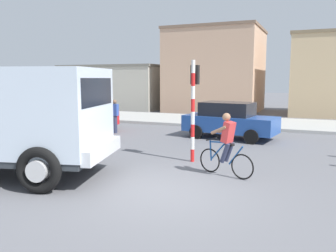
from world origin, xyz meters
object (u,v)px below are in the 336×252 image
Objects in this scene: traffic_light_pole at (194,97)px; car_white_mid at (77,114)px; cyclist at (226,145)px; pedestrian_near_kerb at (115,116)px; truck_foreground at (6,115)px; car_red_near at (229,120)px.

traffic_light_pole is 0.79× the size of car_white_mid.
pedestrian_near_kerb is at bearing 141.93° from cyclist.
traffic_light_pole is at bearing 40.88° from truck_foreground.
car_white_mid is at bearing -176.42° from car_red_near.
cyclist is 0.54× the size of traffic_light_pole.
car_white_mid is (-7.85, -0.49, 0.00)m from car_red_near.
truck_foreground is 5.42m from traffic_light_pole.
cyclist is at bearing -30.86° from car_white_mid.
car_red_near is at bearing 3.58° from car_white_mid.
truck_foreground is 8.59m from car_white_mid.
car_red_near is (4.19, 8.21, -0.85)m from truck_foreground.
traffic_light_pole reaches higher than car_red_near.
cyclist is at bearing -78.00° from car_red_near.
cyclist reaches higher than car_white_mid.
car_red_near is 7.87m from car_white_mid.
traffic_light_pole is 6.79m from pedestrian_near_kerb.
car_red_near is 2.60× the size of pedestrian_near_kerb.
cyclist is 6.07m from car_red_near.
truck_foreground reaches higher than car_white_mid.
pedestrian_near_kerb is (-1.27, 7.53, -0.82)m from truck_foreground.
car_red_near is 5.49m from pedestrian_near_kerb.
cyclist is 1.06× the size of pedestrian_near_kerb.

